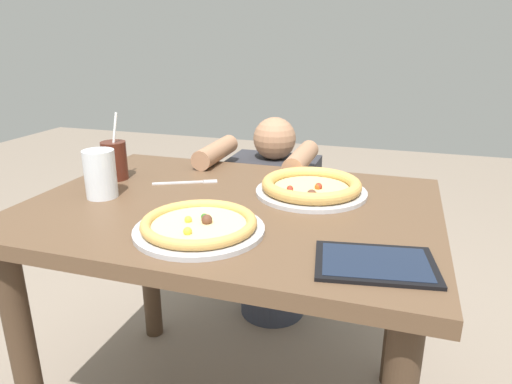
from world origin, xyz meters
TOP-DOWN VIEW (x-y plane):
  - dining_table at (0.00, 0.00)m, footprint 1.12×0.81m
  - pizza_near at (0.00, -0.21)m, footprint 0.31×0.31m
  - pizza_far at (0.20, 0.14)m, footprint 0.32×0.32m
  - drink_cup_colored at (-0.43, 0.10)m, footprint 0.08×0.08m
  - water_cup_clear at (-0.37, -0.06)m, footprint 0.09×0.09m
  - fork at (-0.19, 0.13)m, footprint 0.19×0.11m
  - tablet at (0.41, -0.25)m, footprint 0.26×0.21m
  - diner_seated at (-0.05, 0.63)m, footprint 0.39×0.51m

SIDE VIEW (x-z plane):
  - diner_seated at x=-0.05m, z-range -0.03..0.85m
  - dining_table at x=0.00m, z-range 0.25..1.00m
  - fork at x=-0.19m, z-range 0.75..0.75m
  - tablet at x=0.41m, z-range 0.75..0.76m
  - pizza_near at x=0.00m, z-range 0.75..0.79m
  - pizza_far at x=0.20m, z-range 0.75..0.80m
  - drink_cup_colored at x=-0.43m, z-range 0.70..0.92m
  - water_cup_clear at x=-0.37m, z-range 0.75..0.89m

